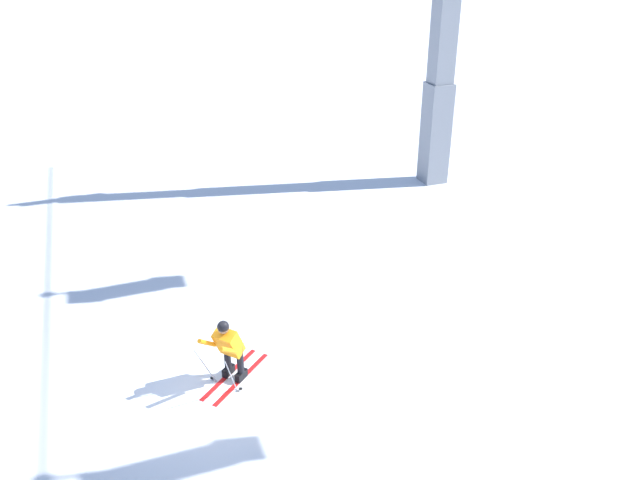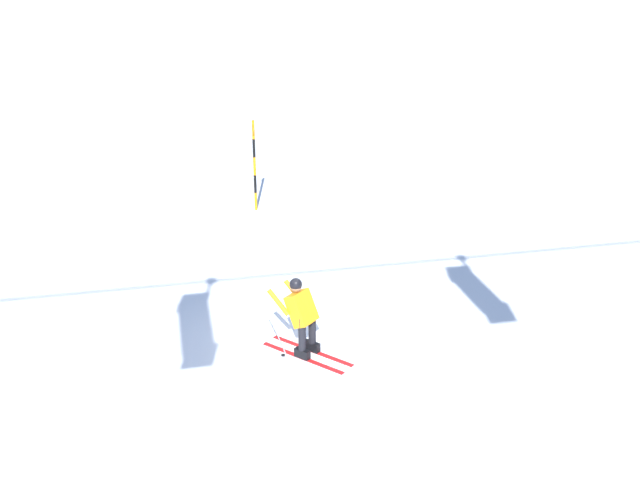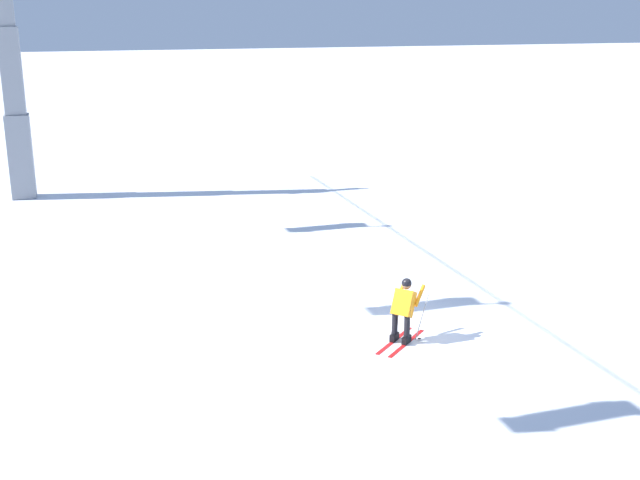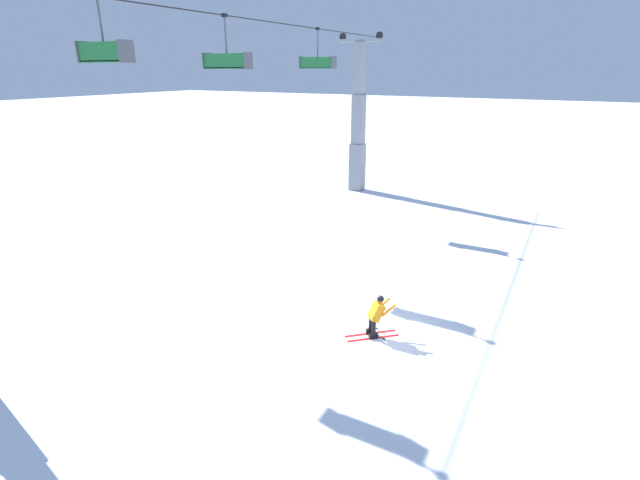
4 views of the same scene
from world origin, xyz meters
TOP-DOWN VIEW (x-y plane):
  - ground_plane at (0.00, 0.00)m, footprint 260.00×260.00m
  - skier_carving_main at (-0.11, 0.27)m, footprint 1.42×1.52m
  - trail_marker_pole at (-0.34, -7.39)m, footprint 0.07×0.28m

SIDE VIEW (x-z plane):
  - ground_plane at x=0.00m, z-range 0.00..0.00m
  - skier_carving_main at x=-0.11m, z-range 0.03..1.53m
  - trail_marker_pole at x=-0.34m, z-range 0.09..2.58m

